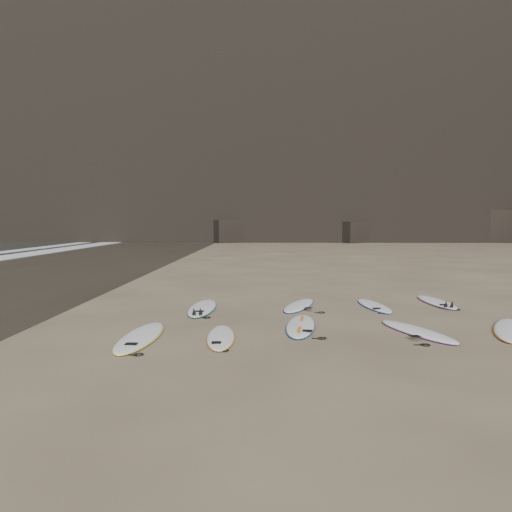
{
  "coord_description": "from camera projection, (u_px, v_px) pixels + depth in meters",
  "views": [
    {
      "loc": [
        -1.8,
        -10.73,
        2.37
      ],
      "look_at": [
        -1.98,
        1.75,
        1.5
      ],
      "focal_mm": 35.0,
      "sensor_mm": 36.0,
      "label": 1
    }
  ],
  "objects": [
    {
      "name": "surfboard_3",
      "position": [
        417.0,
        331.0,
        10.59
      ],
      "size": [
        1.4,
        2.48,
        0.09
      ],
      "primitive_type": "ellipsoid",
      "rotation": [
        0.0,
        0.0,
        0.36
      ],
      "color": "white",
      "rests_on": "ground"
    },
    {
      "name": "ground",
      "position": [
        346.0,
        330.0,
        10.85
      ],
      "size": [
        240.0,
        240.0,
        0.0
      ],
      "primitive_type": "plane",
      "color": "#897559",
      "rests_on": "ground"
    },
    {
      "name": "surfboard_6",
      "position": [
        299.0,
        305.0,
        13.85
      ],
      "size": [
        1.29,
        2.45,
        0.09
      ],
      "primitive_type": "ellipsoid",
      "rotation": [
        0.0,
        0.0,
        -0.32
      ],
      "color": "white",
      "rests_on": "ground"
    },
    {
      "name": "surfboard_7",
      "position": [
        374.0,
        305.0,
        13.81
      ],
      "size": [
        0.82,
        2.36,
        0.08
      ],
      "primitive_type": "ellipsoid",
      "rotation": [
        0.0,
        0.0,
        0.11
      ],
      "color": "white",
      "rests_on": "ground"
    },
    {
      "name": "surfboard_8",
      "position": [
        436.0,
        302.0,
        14.42
      ],
      "size": [
        0.72,
        2.5,
        0.09
      ],
      "primitive_type": "ellipsoid",
      "rotation": [
        0.0,
        0.0,
        0.05
      ],
      "color": "white",
      "rests_on": "ground"
    },
    {
      "name": "surfboard_2",
      "position": [
        301.0,
        325.0,
        11.15
      ],
      "size": [
        0.92,
        2.58,
        0.09
      ],
      "primitive_type": "ellipsoid",
      "rotation": [
        0.0,
        0.0,
        -0.13
      ],
      "color": "white",
      "rests_on": "ground"
    },
    {
      "name": "surfboard_1",
      "position": [
        221.0,
        337.0,
        10.09
      ],
      "size": [
        0.65,
        2.24,
        0.08
      ],
      "primitive_type": "ellipsoid",
      "rotation": [
        0.0,
        0.0,
        0.05
      ],
      "color": "white",
      "rests_on": "ground"
    },
    {
      "name": "surfboard_5",
      "position": [
        202.0,
        308.0,
        13.43
      ],
      "size": [
        0.71,
        2.73,
        0.1
      ],
      "primitive_type": "ellipsoid",
      "rotation": [
        0.0,
        0.0,
        -0.02
      ],
      "color": "white",
      "rests_on": "ground"
    },
    {
      "name": "surfboard_0",
      "position": [
        140.0,
        336.0,
        10.07
      ],
      "size": [
        0.74,
        2.8,
        0.1
      ],
      "primitive_type": "ellipsoid",
      "rotation": [
        0.0,
        0.0,
        -0.03
      ],
      "color": "white",
      "rests_on": "ground"
    },
    {
      "name": "surfboard_4",
      "position": [
        510.0,
        329.0,
        10.74
      ],
      "size": [
        1.65,
        2.6,
        0.09
      ],
      "primitive_type": "ellipsoid",
      "rotation": [
        0.0,
        0.0,
        -0.43
      ],
      "color": "white",
      "rests_on": "ground"
    },
    {
      "name": "headland",
      "position": [
        484.0,
        60.0,
        57.71
      ],
      "size": [
        170.0,
        101.0,
        63.47
      ],
      "color": "black",
      "rests_on": "ground"
    }
  ]
}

